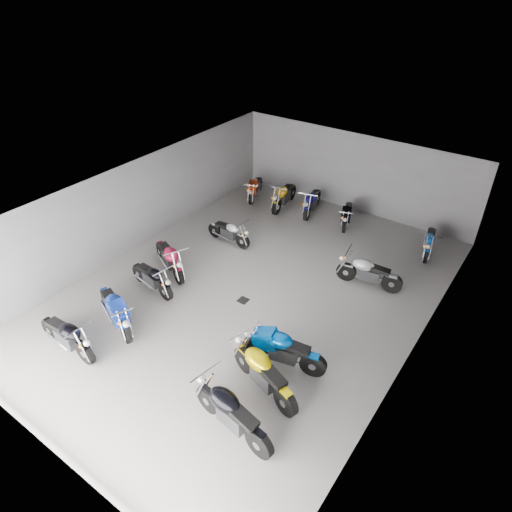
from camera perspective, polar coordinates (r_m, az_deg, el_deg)
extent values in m
plane|color=gray|center=(14.51, -0.43, -4.55)|extent=(14.00, 14.00, 0.00)
cube|color=slate|center=(19.03, 12.17, 10.16)|extent=(10.00, 0.10, 3.20)
cube|color=slate|center=(16.61, -14.67, 6.19)|extent=(0.10, 14.00, 3.20)
cube|color=slate|center=(11.93, 19.57, -6.91)|extent=(0.10, 14.00, 3.20)
cube|color=black|center=(12.76, -0.49, 6.86)|extent=(10.00, 14.00, 0.04)
cube|color=black|center=(14.19, -1.61, -5.55)|extent=(0.32, 0.32, 0.01)
cylinder|color=black|center=(12.87, -20.54, -11.28)|extent=(0.68, 0.15, 0.67)
cylinder|color=black|center=(13.93, -24.22, -8.31)|extent=(0.68, 0.17, 0.67)
cube|color=#2D2D30|center=(13.32, -22.56, -9.41)|extent=(0.69, 0.33, 0.42)
ellipsoid|color=black|center=(12.94, -22.31, -8.78)|extent=(0.72, 0.43, 0.38)
cube|color=black|center=(13.37, -23.64, -7.83)|extent=(0.65, 0.31, 0.19)
cylinder|color=black|center=(13.13, -15.98, -9.00)|extent=(0.72, 0.40, 0.71)
cylinder|color=black|center=(14.37, -18.13, -5.19)|extent=(0.73, 0.42, 0.71)
cube|color=#2D2D30|center=(13.67, -17.19, -6.65)|extent=(0.80, 0.58, 0.45)
ellipsoid|color=#1433A0|center=(13.26, -17.11, -6.07)|extent=(0.87, 0.69, 0.40)
cube|color=black|center=(13.76, -17.87, -4.83)|extent=(0.75, 0.54, 0.20)
cylinder|color=black|center=(14.32, -11.23, -4.34)|extent=(0.63, 0.21, 0.61)
cylinder|color=black|center=(15.30, -14.34, -2.05)|extent=(0.63, 0.23, 0.61)
cube|color=#2D2D30|center=(14.74, -12.88, -2.86)|extent=(0.66, 0.38, 0.38)
ellipsoid|color=black|center=(14.42, -12.55, -2.24)|extent=(0.70, 0.48, 0.35)
cube|color=black|center=(14.81, -13.69, -1.53)|extent=(0.62, 0.35, 0.17)
cylinder|color=black|center=(14.91, -9.67, -2.26)|extent=(0.68, 0.41, 0.68)
cylinder|color=black|center=(16.14, -11.70, 0.58)|extent=(0.69, 0.43, 0.68)
cube|color=#2D2D30|center=(15.46, -10.76, -0.46)|extent=(0.77, 0.58, 0.43)
ellipsoid|color=maroon|center=(15.08, -10.58, 0.18)|extent=(0.84, 0.69, 0.39)
cube|color=black|center=(15.57, -11.32, 1.07)|extent=(0.72, 0.55, 0.19)
cylinder|color=black|center=(16.47, -1.67, 1.86)|extent=(0.59, 0.14, 0.58)
cylinder|color=black|center=(17.21, -5.10, 3.26)|extent=(0.59, 0.16, 0.58)
cube|color=#2D2D30|center=(16.79, -3.43, 2.84)|extent=(0.60, 0.29, 0.36)
ellipsoid|color=silver|center=(16.52, -2.94, 3.49)|extent=(0.63, 0.38, 0.33)
cube|color=black|center=(16.82, -4.22, 3.89)|extent=(0.56, 0.27, 0.17)
cylinder|color=black|center=(11.13, -5.94, -17.40)|extent=(0.73, 0.25, 0.72)
cylinder|color=black|center=(10.41, 0.42, -22.36)|extent=(0.74, 0.27, 0.72)
cube|color=#2D2D30|center=(10.66, -2.93, -19.47)|extent=(0.77, 0.44, 0.45)
ellipsoid|color=black|center=(10.49, -3.97, -17.53)|extent=(0.82, 0.56, 0.40)
cube|color=black|center=(10.24, -1.52, -19.56)|extent=(0.72, 0.41, 0.20)
cylinder|color=black|center=(11.89, -1.44, -12.83)|extent=(0.73, 0.36, 0.72)
cylinder|color=black|center=(11.06, 3.74, -17.73)|extent=(0.74, 0.38, 0.72)
cube|color=#2D2D30|center=(11.37, 1.03, -14.83)|extent=(0.80, 0.54, 0.45)
ellipsoid|color=#C8B003|center=(11.23, 0.26, -12.87)|extent=(0.87, 0.66, 0.40)
cube|color=black|center=(10.95, 2.24, -14.87)|extent=(0.75, 0.51, 0.20)
cylinder|color=black|center=(12.21, -0.11, -11.31)|extent=(0.71, 0.29, 0.70)
cylinder|color=black|center=(11.88, 7.16, -13.31)|extent=(0.72, 0.31, 0.70)
cube|color=#2D2D30|center=(11.94, 3.48, -11.96)|extent=(0.77, 0.48, 0.44)
ellipsoid|color=#00408C|center=(11.75, 2.42, -10.46)|extent=(0.82, 0.59, 0.39)
cube|color=black|center=(11.65, 5.18, -11.36)|extent=(0.72, 0.45, 0.20)
cylinder|color=black|center=(15.13, 11.21, -1.93)|extent=(0.66, 0.25, 0.65)
cylinder|color=black|center=(14.96, 16.62, -3.29)|extent=(0.67, 0.27, 0.65)
cube|color=#2D2D30|center=(14.97, 13.95, -2.29)|extent=(0.70, 0.42, 0.41)
ellipsoid|color=#9D9EA1|center=(14.81, 13.29, -1.07)|extent=(0.75, 0.52, 0.37)
cube|color=black|center=(14.78, 15.32, -1.70)|extent=(0.66, 0.39, 0.18)
cylinder|color=black|center=(19.49, -0.57, 7.29)|extent=(0.33, 0.60, 0.60)
cylinder|color=black|center=(20.67, 0.40, 8.92)|extent=(0.35, 0.61, 0.60)
cube|color=#2D2D30|center=(20.03, -0.07, 8.37)|extent=(0.48, 0.67, 0.37)
ellipsoid|color=#A13112|center=(19.73, -0.22, 8.90)|extent=(0.58, 0.73, 0.34)
cube|color=black|center=(20.19, 0.14, 9.39)|extent=(0.45, 0.63, 0.17)
cylinder|color=black|center=(18.68, 2.58, 6.14)|extent=(0.23, 0.68, 0.67)
cylinder|color=black|center=(19.93, 4.42, 7.94)|extent=(0.26, 0.69, 0.67)
cube|color=#2D2D30|center=(19.25, 3.54, 7.35)|extent=(0.41, 0.72, 0.42)
ellipsoid|color=gold|center=(18.92, 3.29, 7.99)|extent=(0.52, 0.77, 0.38)
cube|color=black|center=(19.41, 3.97, 8.52)|extent=(0.39, 0.68, 0.19)
cylinder|color=black|center=(18.36, 6.37, 5.39)|extent=(0.28, 0.66, 0.64)
cylinder|color=black|center=(19.62, 7.61, 7.25)|extent=(0.29, 0.66, 0.64)
cube|color=#2D2D30|center=(18.94, 7.03, 6.62)|extent=(0.44, 0.71, 0.40)
ellipsoid|color=navy|center=(18.61, 6.91, 7.21)|extent=(0.55, 0.76, 0.36)
cube|color=black|center=(19.10, 7.36, 7.77)|extent=(0.41, 0.66, 0.18)
cylinder|color=black|center=(17.76, 11.01, 3.76)|extent=(0.30, 0.59, 0.58)
cylinder|color=black|center=(18.91, 11.51, 5.67)|extent=(0.32, 0.59, 0.58)
cube|color=#2D2D30|center=(18.29, 11.30, 5.00)|extent=(0.45, 0.65, 0.36)
ellipsoid|color=black|center=(17.98, 11.32, 5.51)|extent=(0.54, 0.70, 0.33)
cube|color=black|center=(18.43, 11.49, 6.10)|extent=(0.42, 0.61, 0.17)
cylinder|color=black|center=(16.76, 20.52, 0.13)|extent=(0.25, 0.61, 0.60)
cylinder|color=black|center=(17.94, 20.96, 2.35)|extent=(0.26, 0.62, 0.60)
cube|color=#2D2D30|center=(17.30, 20.81, 1.54)|extent=(0.40, 0.66, 0.38)
ellipsoid|color=#0A44A0|center=(16.97, 20.94, 2.05)|extent=(0.50, 0.70, 0.34)
cube|color=black|center=(17.43, 21.08, 2.75)|extent=(0.38, 0.61, 0.17)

